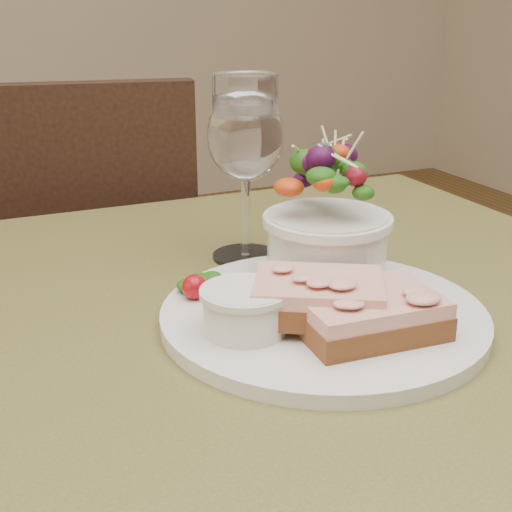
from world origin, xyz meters
name	(u,v)px	position (x,y,z in m)	size (l,w,h in m)	color
cafe_table	(275,426)	(0.00, 0.00, 0.65)	(0.80, 0.80, 0.75)	#49431F
chair_far	(74,412)	(-0.09, 0.67, 0.29)	(0.49, 0.49, 0.90)	black
dinner_plate	(323,316)	(0.04, -0.01, 0.76)	(0.27, 0.27, 0.01)	silver
sandwich_front	(367,313)	(0.05, -0.06, 0.78)	(0.11, 0.09, 0.03)	#472513
sandwich_back	(318,297)	(0.02, -0.04, 0.78)	(0.13, 0.12, 0.03)	#472513
ramekin	(245,308)	(-0.04, -0.03, 0.78)	(0.07, 0.07, 0.04)	silver
salad_bowl	(328,217)	(0.07, 0.05, 0.82)	(0.11, 0.11, 0.13)	silver
garnish	(202,286)	(-0.04, 0.06, 0.77)	(0.05, 0.04, 0.02)	#0C3609
wine_glass	(245,141)	(0.04, 0.16, 0.87)	(0.08, 0.08, 0.18)	white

